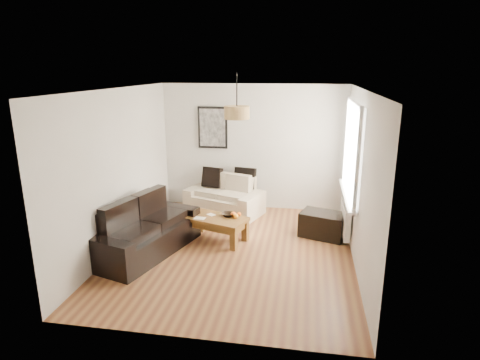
% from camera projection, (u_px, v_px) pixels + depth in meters
% --- Properties ---
extents(floor, '(4.50, 4.50, 0.00)m').
position_uv_depth(floor, '(234.00, 251.00, 6.62)').
color(floor, brown).
rests_on(floor, ground).
extents(ceiling, '(3.80, 4.50, 0.00)m').
position_uv_depth(ceiling, '(233.00, 89.00, 5.92)').
color(ceiling, white).
rests_on(ceiling, floor).
extents(wall_back, '(3.80, 0.04, 2.60)m').
position_uv_depth(wall_back, '(253.00, 147.00, 8.41)').
color(wall_back, silver).
rests_on(wall_back, floor).
extents(wall_front, '(3.80, 0.04, 2.60)m').
position_uv_depth(wall_front, '(194.00, 230.00, 4.13)').
color(wall_front, silver).
rests_on(wall_front, floor).
extents(wall_left, '(0.04, 4.50, 2.60)m').
position_uv_depth(wall_left, '(119.00, 170.00, 6.57)').
color(wall_left, silver).
rests_on(wall_left, floor).
extents(wall_right, '(0.04, 4.50, 2.60)m').
position_uv_depth(wall_right, '(360.00, 180.00, 5.97)').
color(wall_right, silver).
rests_on(wall_right, floor).
extents(window_bay, '(0.14, 1.90, 1.60)m').
position_uv_depth(window_bay, '(353.00, 150.00, 6.65)').
color(window_bay, white).
rests_on(window_bay, wall_right).
extents(radiator, '(0.10, 0.90, 0.52)m').
position_uv_depth(radiator, '(345.00, 219.00, 6.99)').
color(radiator, white).
rests_on(radiator, wall_right).
extents(poster, '(0.62, 0.04, 0.87)m').
position_uv_depth(poster, '(213.00, 128.00, 8.40)').
color(poster, black).
rests_on(poster, wall_back).
extents(pendant_shade, '(0.40, 0.40, 0.20)m').
position_uv_depth(pendant_shade, '(237.00, 112.00, 6.30)').
color(pendant_shade, tan).
rests_on(pendant_shade, ceiling).
extents(loveseat_cream, '(1.71, 1.30, 0.76)m').
position_uv_depth(loveseat_cream, '(224.00, 195.00, 8.29)').
color(loveseat_cream, '#C1B89B').
rests_on(loveseat_cream, floor).
extents(sofa_leather, '(1.46, 2.12, 0.83)m').
position_uv_depth(sofa_leather, '(144.00, 228.00, 6.50)').
color(sofa_leather, black).
rests_on(sofa_leather, floor).
extents(coffee_table, '(1.15, 0.85, 0.42)m').
position_uv_depth(coffee_table, '(217.00, 229.00, 7.00)').
color(coffee_table, brown).
rests_on(coffee_table, floor).
extents(ottoman, '(0.89, 0.71, 0.44)m').
position_uv_depth(ottoman, '(323.00, 225.00, 7.15)').
color(ottoman, black).
rests_on(ottoman, floor).
extents(cushion_left, '(0.43, 0.24, 0.42)m').
position_uv_depth(cushion_left, '(212.00, 177.00, 8.43)').
color(cushion_left, black).
rests_on(cushion_left, loveseat_cream).
extents(cushion_right, '(0.45, 0.20, 0.44)m').
position_uv_depth(cushion_right, '(245.00, 178.00, 8.31)').
color(cushion_right, black).
rests_on(cushion_right, loveseat_cream).
extents(fruit_bowl, '(0.24, 0.24, 0.06)m').
position_uv_depth(fruit_bowl, '(228.00, 215.00, 7.00)').
color(fruit_bowl, black).
rests_on(fruit_bowl, coffee_table).
extents(orange_a, '(0.09, 0.09, 0.08)m').
position_uv_depth(orange_a, '(236.00, 216.00, 6.88)').
color(orange_a, orange).
rests_on(orange_a, fruit_bowl).
extents(orange_b, '(0.09, 0.09, 0.07)m').
position_uv_depth(orange_b, '(239.00, 214.00, 6.98)').
color(orange_b, orange).
rests_on(orange_b, fruit_bowl).
extents(orange_c, '(0.12, 0.12, 0.10)m').
position_uv_depth(orange_c, '(233.00, 214.00, 6.97)').
color(orange_c, orange).
rests_on(orange_c, fruit_bowl).
extents(papers, '(0.20, 0.15, 0.01)m').
position_uv_depth(papers, '(200.00, 218.00, 6.90)').
color(papers, white).
rests_on(papers, coffee_table).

